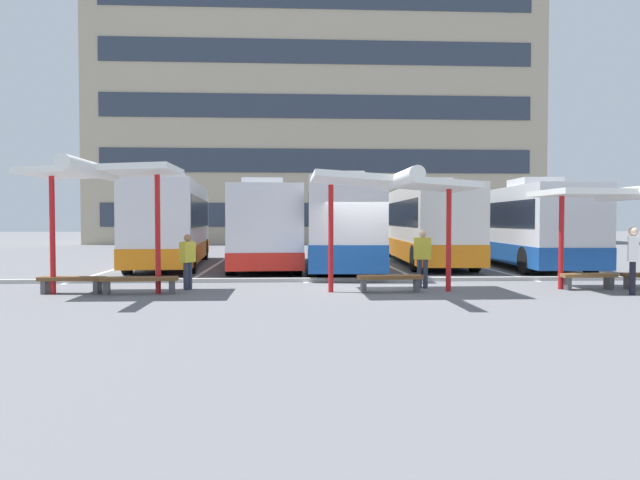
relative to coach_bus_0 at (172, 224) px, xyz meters
name	(u,v)px	position (x,y,z in m)	size (l,w,h in m)	color
ground_plane	(368,285)	(7.30, -7.74, -1.76)	(160.00, 160.00, 0.00)	slate
terminal_building	(315,123)	(7.32, 28.40, 8.88)	(36.81, 13.66, 24.02)	tan
coach_bus_0	(172,224)	(0.00, 0.00, 0.00)	(3.29, 10.90, 3.75)	silver
coach_bus_1	(261,227)	(3.77, -0.70, -0.11)	(3.36, 10.74, 3.52)	silver
coach_bus_2	(341,226)	(7.04, -1.42, -0.05)	(3.05, 11.59, 3.72)	silver
coach_bus_3	(424,225)	(10.99, 1.09, -0.07)	(3.05, 12.35, 3.66)	silver
coach_bus_4	(522,227)	(14.67, -0.98, -0.11)	(3.15, 11.01, 3.56)	silver
lane_stripe_0	(125,266)	(-1.91, -0.09, -1.75)	(0.16, 14.00, 0.01)	white
lane_stripe_1	(214,266)	(1.77, -0.09, -1.75)	(0.16, 14.00, 0.01)	white
lane_stripe_2	(301,265)	(5.46, -0.09, -1.75)	(0.16, 14.00, 0.01)	white
lane_stripe_3	(387,265)	(9.14, -0.09, -1.75)	(0.16, 14.00, 0.01)	white
lane_stripe_4	(472,265)	(12.82, -0.09, -1.75)	(0.16, 14.00, 0.01)	white
lane_stripe_5	(555,264)	(16.50, -0.09, -1.75)	(0.16, 14.00, 0.01)	white
waiting_shelter_0	(102,174)	(0.10, -9.70, 1.36)	(3.73, 4.23, 3.37)	red
bench_0	(72,281)	(-0.80, -9.42, -1.42)	(1.71, 0.55, 0.45)	brown
bench_1	(139,281)	(1.00, -9.56, -1.42)	(1.99, 0.52, 0.45)	brown
waiting_shelter_1	(392,184)	(7.65, -9.69, 1.14)	(4.21, 4.85, 3.20)	red
bench_2	(390,279)	(7.65, -9.45, -1.42)	(1.77, 0.47, 0.45)	brown
waiting_shelter_2	(624,195)	(14.17, -9.35, 0.87)	(4.26, 4.52, 2.84)	red
bench_3	(588,278)	(13.27, -9.20, -1.43)	(1.57, 0.50, 0.45)	brown
platform_kerb	(364,280)	(7.30, -6.71, -1.70)	(44.00, 0.24, 0.12)	#ADADA8
waiting_passenger_0	(633,255)	(13.84, -10.40, -0.72)	(0.43, 0.55, 1.77)	black
waiting_passenger_1	(423,254)	(8.72, -8.64, -0.80)	(0.53, 0.35, 1.67)	#33384C
waiting_passenger_2	(188,258)	(2.10, -8.65, -0.88)	(0.42, 0.50, 1.55)	#33384C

